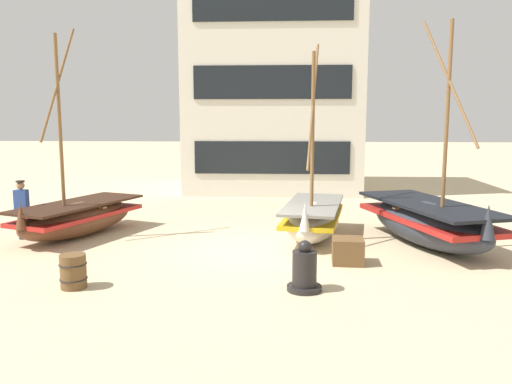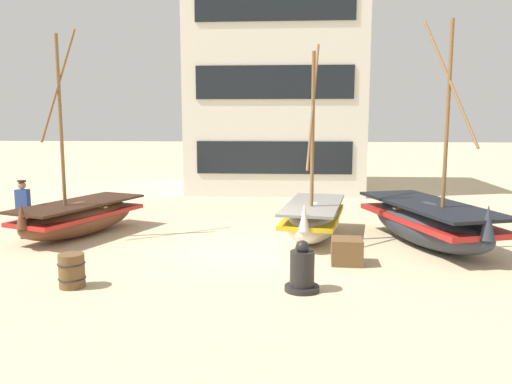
{
  "view_description": "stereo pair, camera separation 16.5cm",
  "coord_description": "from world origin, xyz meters",
  "px_view_note": "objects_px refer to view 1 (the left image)",
  "views": [
    {
      "loc": [
        0.8,
        -13.06,
        3.46
      ],
      "look_at": [
        0.0,
        1.0,
        1.4
      ],
      "focal_mm": 36.01,
      "sensor_mm": 36.0,
      "label": 1
    },
    {
      "loc": [
        0.96,
        -13.05,
        3.46
      ],
      "look_at": [
        0.0,
        1.0,
        1.4
      ],
      "focal_mm": 36.01,
      "sensor_mm": 36.0,
      "label": 2
    }
  ],
  "objects_px": {
    "wooden_barrel": "(73,271)",
    "fishing_boat_centre_large": "(428,221)",
    "fishing_boat_near_left": "(78,217)",
    "capstan_winch": "(304,271)",
    "fisherman_by_hull": "(22,210)",
    "cargo_crate": "(348,251)",
    "harbor_building_main": "(274,87)",
    "fishing_boat_far_right": "(313,218)"
  },
  "relations": [
    {
      "from": "wooden_barrel",
      "to": "fishing_boat_centre_large",
      "type": "bearing_deg",
      "value": 26.39
    },
    {
      "from": "fishing_boat_near_left",
      "to": "capstan_winch",
      "type": "bearing_deg",
      "value": -34.63
    },
    {
      "from": "fishing_boat_centre_large",
      "to": "fisherman_by_hull",
      "type": "relative_size",
      "value": 3.58
    },
    {
      "from": "cargo_crate",
      "to": "harbor_building_main",
      "type": "relative_size",
      "value": 0.07
    },
    {
      "from": "fishing_boat_near_left",
      "to": "cargo_crate",
      "type": "bearing_deg",
      "value": -17.99
    },
    {
      "from": "wooden_barrel",
      "to": "cargo_crate",
      "type": "relative_size",
      "value": 0.96
    },
    {
      "from": "fishing_boat_near_left",
      "to": "fisherman_by_hull",
      "type": "bearing_deg",
      "value": -161.56
    },
    {
      "from": "fishing_boat_centre_large",
      "to": "cargo_crate",
      "type": "distance_m",
      "value": 3.12
    },
    {
      "from": "capstan_winch",
      "to": "wooden_barrel",
      "type": "height_order",
      "value": "capstan_winch"
    },
    {
      "from": "fishing_boat_far_right",
      "to": "fishing_boat_near_left",
      "type": "bearing_deg",
      "value": -178.95
    },
    {
      "from": "fishing_boat_centre_large",
      "to": "fishing_boat_far_right",
      "type": "xyz_separation_m",
      "value": [
        -3.09,
        0.63,
        -0.07
      ]
    },
    {
      "from": "fisherman_by_hull",
      "to": "harbor_building_main",
      "type": "relative_size",
      "value": 0.17
    },
    {
      "from": "capstan_winch",
      "to": "fisherman_by_hull",
      "type": "bearing_deg",
      "value": 153.14
    },
    {
      "from": "fishing_boat_centre_large",
      "to": "capstan_winch",
      "type": "height_order",
      "value": "fishing_boat_centre_large"
    },
    {
      "from": "wooden_barrel",
      "to": "cargo_crate",
      "type": "height_order",
      "value": "wooden_barrel"
    },
    {
      "from": "fisherman_by_hull",
      "to": "capstan_winch",
      "type": "height_order",
      "value": "fisherman_by_hull"
    },
    {
      "from": "fishing_boat_far_right",
      "to": "wooden_barrel",
      "type": "height_order",
      "value": "fishing_boat_far_right"
    },
    {
      "from": "fishing_boat_centre_large",
      "to": "wooden_barrel",
      "type": "height_order",
      "value": "fishing_boat_centre_large"
    },
    {
      "from": "fishing_boat_far_right",
      "to": "cargo_crate",
      "type": "xyz_separation_m",
      "value": [
        0.69,
        -2.58,
        -0.27
      ]
    },
    {
      "from": "fishing_boat_far_right",
      "to": "cargo_crate",
      "type": "bearing_deg",
      "value": -75.08
    },
    {
      "from": "fisherman_by_hull",
      "to": "harbor_building_main",
      "type": "xyz_separation_m",
      "value": [
        6.91,
        11.08,
        4.08
      ]
    },
    {
      "from": "harbor_building_main",
      "to": "fishing_boat_centre_large",
      "type": "bearing_deg",
      "value": -68.02
    },
    {
      "from": "capstan_winch",
      "to": "harbor_building_main",
      "type": "height_order",
      "value": "harbor_building_main"
    },
    {
      "from": "fishing_boat_centre_large",
      "to": "fishing_boat_far_right",
      "type": "height_order",
      "value": "fishing_boat_centre_large"
    },
    {
      "from": "fishing_boat_near_left",
      "to": "fishing_boat_far_right",
      "type": "distance_m",
      "value": 6.88
    },
    {
      "from": "fishing_boat_far_right",
      "to": "harbor_building_main",
      "type": "bearing_deg",
      "value": 97.56
    },
    {
      "from": "fishing_boat_centre_large",
      "to": "cargo_crate",
      "type": "bearing_deg",
      "value": -140.9
    },
    {
      "from": "fishing_boat_far_right",
      "to": "capstan_winch",
      "type": "bearing_deg",
      "value": -95.15
    },
    {
      "from": "wooden_barrel",
      "to": "cargo_crate",
      "type": "distance_m",
      "value": 6.18
    },
    {
      "from": "wooden_barrel",
      "to": "cargo_crate",
      "type": "bearing_deg",
      "value": 20.06
    },
    {
      "from": "cargo_crate",
      "to": "fishing_boat_centre_large",
      "type": "bearing_deg",
      "value": 39.1
    },
    {
      "from": "fishing_boat_centre_large",
      "to": "harbor_building_main",
      "type": "distance_m",
      "value": 12.72
    },
    {
      "from": "fishing_boat_centre_large",
      "to": "wooden_barrel",
      "type": "relative_size",
      "value": 8.61
    },
    {
      "from": "cargo_crate",
      "to": "harbor_building_main",
      "type": "xyz_separation_m",
      "value": [
        -2.08,
        13.06,
        4.61
      ]
    },
    {
      "from": "fishing_boat_centre_large",
      "to": "harbor_building_main",
      "type": "height_order",
      "value": "harbor_building_main"
    },
    {
      "from": "fisherman_by_hull",
      "to": "wooden_barrel",
      "type": "relative_size",
      "value": 2.41
    },
    {
      "from": "harbor_building_main",
      "to": "cargo_crate",
      "type": "bearing_deg",
      "value": -80.96
    },
    {
      "from": "capstan_winch",
      "to": "cargo_crate",
      "type": "bearing_deg",
      "value": 61.23
    },
    {
      "from": "fishing_boat_near_left",
      "to": "wooden_barrel",
      "type": "bearing_deg",
      "value": -68.89
    },
    {
      "from": "fisherman_by_hull",
      "to": "wooden_barrel",
      "type": "distance_m",
      "value": 5.22
    },
    {
      "from": "fishing_boat_centre_large",
      "to": "fisherman_by_hull",
      "type": "bearing_deg",
      "value": 179.84
    },
    {
      "from": "harbor_building_main",
      "to": "capstan_winch",
      "type": "bearing_deg",
      "value": -86.29
    }
  ]
}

